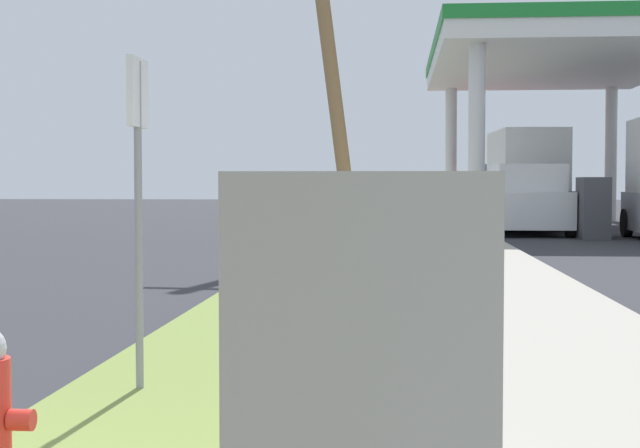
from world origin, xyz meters
TOP-DOWN VIEW (x-y plane):
  - fire_hydrant_second at (0.52, 10.34)m, footprint 0.42×0.38m
  - fire_hydrant_third at (0.39, 17.43)m, footprint 0.42×0.37m
  - utility_pole_midground at (0.53, 18.08)m, footprint 2.18×0.45m
  - street_sign_post at (0.50, 3.41)m, footprint 0.05×0.36m
  - car_red_by_near_pump at (5.09, 34.77)m, footprint 2.18×4.60m
  - truck_navy_at_forecourt at (6.24, 28.11)m, footprint 2.37×6.48m
  - truck_white_on_apron at (5.79, 24.77)m, footprint 2.22×5.44m

SIDE VIEW (x-z plane):
  - fire_hydrant_second at x=0.52m, z-range 0.07..0.82m
  - fire_hydrant_third at x=0.39m, z-range 0.07..0.82m
  - car_red_by_near_pump at x=5.09m, z-range -0.07..1.51m
  - truck_white_on_apron at x=5.79m, z-range -0.07..1.90m
  - truck_navy_at_forecourt at x=6.24m, z-range -0.07..3.04m
  - street_sign_post at x=0.50m, z-range 0.57..2.69m
  - utility_pole_midground at x=0.53m, z-range 0.20..10.47m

